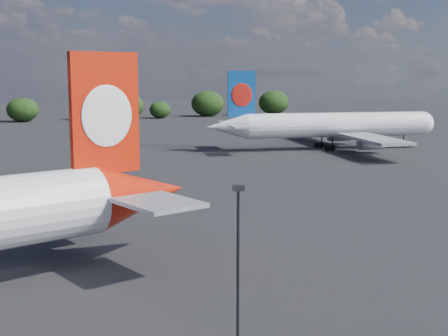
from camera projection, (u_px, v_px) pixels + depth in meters
name	position (u px, v px, depth m)	size (l,w,h in m)	color
china_southern_airliner	(329.00, 126.00, 127.43)	(48.92, 46.70, 15.99)	white
apron_lamp_post	(238.00, 270.00, 31.51)	(0.55, 0.30, 9.93)	black
billboard_yellow	(20.00, 109.00, 204.51)	(5.00, 0.30, 5.50)	yellow
horizon_treeline	(27.00, 109.00, 202.75)	(208.28, 13.77, 9.30)	black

